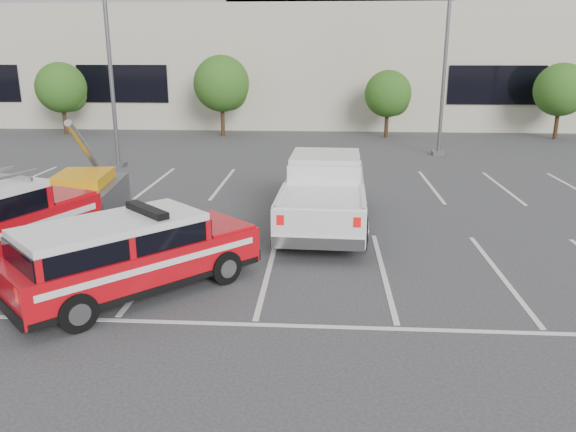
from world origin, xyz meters
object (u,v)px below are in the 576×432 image
object	(u,v)px
tree_mid_left	(223,86)
tree_right	(562,92)
tree_left	(63,89)
tree_mid_right	(389,95)
light_pole_left	(109,47)
white_pickup	(324,198)
utility_rig	(80,198)
convention_building	(312,56)
fire_chief_suv	(131,260)
light_pole_mid	(446,48)

from	to	relation	value
tree_mid_left	tree_right	xyz separation A→B (m)	(20.00, -0.00, -0.27)
tree_left	tree_mid_right	bearing A→B (deg)	-0.00
tree_left	light_pole_left	world-z (taller)	light_pole_left
white_pickup	tree_mid_left	bearing A→B (deg)	110.95
tree_left	tree_mid_right	xyz separation A→B (m)	(20.00, -0.00, -0.27)
tree_left	utility_rig	size ratio (longest dim) A/B	1.13
convention_building	tree_mid_right	bearing A→B (deg)	-63.43
tree_mid_left	tree_left	bearing A→B (deg)	-180.00
tree_mid_left	fire_chief_suv	bearing A→B (deg)	-84.80
tree_left	tree_right	distance (m)	30.00
tree_mid_right	utility_rig	world-z (taller)	tree_mid_right
tree_mid_left	tree_right	distance (m)	20.00
fire_chief_suv	white_pickup	xyz separation A→B (m)	(4.05, 5.34, 0.06)
tree_right	light_pole_left	xyz separation A→B (m)	(-23.09, -10.05, 2.41)
tree_mid_left	light_pole_left	xyz separation A→B (m)	(-3.09, -10.05, 2.14)
tree_mid_right	white_pickup	size ratio (longest dim) A/B	0.59
light_pole_mid	white_pickup	size ratio (longest dim) A/B	1.52
tree_left	tree_right	size ratio (longest dim) A/B	1.00
white_pickup	tree_mid_right	bearing A→B (deg)	80.44
tree_mid_left	white_pickup	world-z (taller)	tree_mid_left
tree_left	light_pole_mid	size ratio (longest dim) A/B	0.43
convention_building	white_pickup	bearing A→B (deg)	-87.74
light_pole_left	light_pole_mid	distance (m)	15.52
light_pole_left	fire_chief_suv	xyz separation A→B (m)	(5.24, -13.55, -4.43)
tree_right	utility_rig	size ratio (longest dim) A/B	1.13
fire_chief_suv	utility_rig	world-z (taller)	utility_rig
utility_rig	convention_building	bearing A→B (deg)	69.87
white_pickup	utility_rig	bearing A→B (deg)	-179.60
tree_right	light_pole_mid	xyz separation A→B (m)	(-8.09, -6.05, 2.41)
white_pickup	utility_rig	xyz separation A→B (m)	(-7.60, 0.24, -0.19)
white_pickup	tree_left	bearing A→B (deg)	133.78
light_pole_mid	light_pole_left	bearing A→B (deg)	-165.07
tree_right	light_pole_left	distance (m)	25.30
fire_chief_suv	tree_mid_left	bearing A→B (deg)	139.36
tree_left	tree_mid_left	size ratio (longest dim) A/B	0.91
light_pole_left	utility_rig	size ratio (longest dim) A/B	2.62
convention_building	utility_rig	xyz separation A→B (m)	(-6.49, -27.84, -4.10)
fire_chief_suv	tree_mid_right	bearing A→B (deg)	115.75
convention_building	tree_left	xyz separation A→B (m)	(-15.09, -9.82, -1.95)
tree_mid_right	tree_mid_left	bearing A→B (deg)	180.00
tree_left	utility_rig	world-z (taller)	tree_left
tree_mid_left	light_pole_mid	distance (m)	13.53
tree_mid_left	utility_rig	distance (m)	18.24
convention_building	tree_mid_left	xyz separation A→B (m)	(-5.09, -9.82, -1.68)
tree_right	utility_rig	bearing A→B (deg)	-139.91
tree_mid_left	utility_rig	world-z (taller)	tree_mid_left
light_pole_left	white_pickup	xyz separation A→B (m)	(9.29, -8.21, -4.37)
tree_left	fire_chief_suv	world-z (taller)	tree_left
tree_mid_left	convention_building	bearing A→B (deg)	62.60
light_pole_left	tree_right	bearing A→B (deg)	23.51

